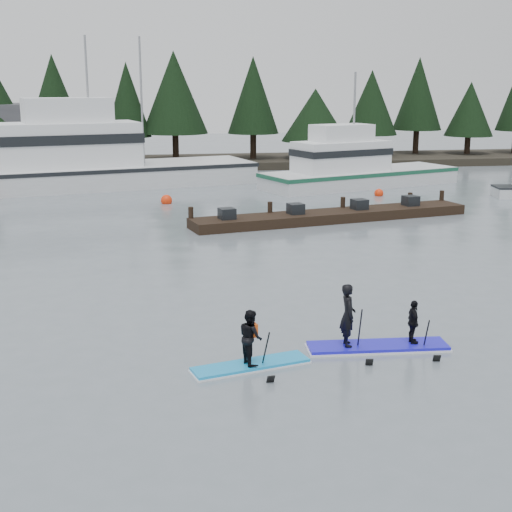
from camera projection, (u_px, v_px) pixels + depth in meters
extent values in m
plane|color=slate|center=(296.00, 355.00, 17.77)|extent=(160.00, 160.00, 0.00)
cube|color=#2D281E|center=(183.00, 163.00, 57.95)|extent=(70.00, 8.00, 0.60)
cube|color=#4C4C51|center=(5.00, 136.00, 57.08)|extent=(18.00, 6.00, 5.00)
cube|color=silver|center=(107.00, 184.00, 46.76)|extent=(19.91, 9.72, 2.56)
cube|color=white|center=(69.00, 145.00, 45.24)|extent=(9.30, 5.77, 2.77)
cylinder|color=gray|center=(88.00, 101.00, 45.13)|extent=(0.14, 0.14, 8.10)
cube|color=silver|center=(360.00, 184.00, 46.98)|extent=(13.97, 8.13, 1.92)
cube|color=white|center=(341.00, 156.00, 45.76)|extent=(6.63, 4.64, 1.92)
cylinder|color=gray|center=(354.00, 122.00, 45.69)|extent=(0.14, 0.14, 6.23)
cube|color=black|center=(332.00, 216.00, 35.01)|extent=(14.42, 4.91, 0.48)
sphere|color=red|center=(379.00, 196.00, 42.81)|extent=(0.54, 0.54, 0.54)
sphere|color=red|center=(358.00, 210.00, 37.96)|extent=(0.55, 0.55, 0.55)
sphere|color=red|center=(167.00, 203.00, 40.09)|extent=(0.64, 0.64, 0.64)
cube|color=#1691D6|center=(251.00, 365.00, 16.97)|extent=(2.93, 1.36, 0.11)
imported|color=black|center=(251.00, 337.00, 16.80)|extent=(0.64, 0.75, 1.33)
cube|color=#FF5715|center=(251.00, 330.00, 16.76)|extent=(0.34, 0.27, 0.32)
cylinder|color=black|center=(264.00, 357.00, 16.81)|extent=(0.13, 0.90, 1.52)
cube|color=#1B16D5|center=(378.00, 346.00, 18.16)|extent=(3.61, 1.09, 0.13)
imported|color=black|center=(348.00, 315.00, 17.88)|extent=(0.43, 0.61, 1.61)
cylinder|color=black|center=(359.00, 334.00, 17.80)|extent=(0.24, 0.94, 1.62)
imported|color=black|center=(413.00, 322.00, 18.10)|extent=(0.32, 0.68, 1.13)
cylinder|color=black|center=(425.00, 342.00, 18.02)|extent=(0.22, 0.85, 1.45)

